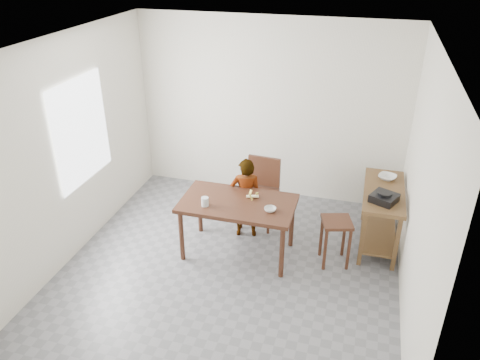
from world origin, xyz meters
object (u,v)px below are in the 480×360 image
(dining_table, at_px, (238,227))
(stool, at_px, (335,242))
(prep_counter, at_px, (380,217))
(dining_chair, at_px, (259,194))
(child, at_px, (246,198))

(dining_table, xyz_separation_m, stool, (1.20, 0.12, -0.07))
(dining_table, distance_m, prep_counter, 1.86)
(prep_counter, height_order, stool, prep_counter)
(dining_table, relative_size, prep_counter, 1.17)
(prep_counter, distance_m, dining_chair, 1.62)
(dining_table, height_order, dining_chair, dining_chair)
(child, xyz_separation_m, stool, (1.22, -0.30, -0.26))
(prep_counter, bearing_deg, child, -170.94)
(dining_chair, distance_m, stool, 1.27)
(prep_counter, bearing_deg, dining_table, -157.85)
(child, bearing_deg, dining_chair, -123.99)
(child, height_order, dining_chair, child)
(child, distance_m, stool, 1.28)
(stool, bearing_deg, dining_table, -174.26)
(dining_table, height_order, child, child)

